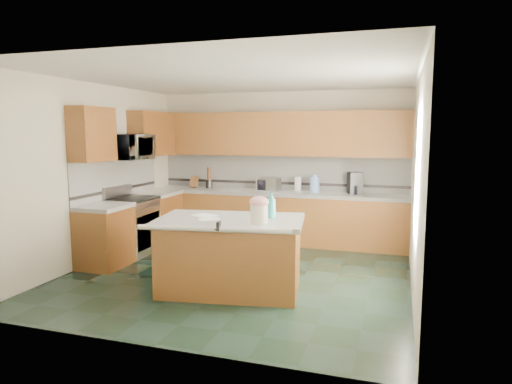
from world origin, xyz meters
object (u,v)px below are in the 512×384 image
(treat_jar, at_px, (259,214))
(coffee_maker, at_px, (355,183))
(island_top, at_px, (230,221))
(toaster_oven, at_px, (269,184))
(soap_bottle_island, at_px, (271,205))
(knife_block, at_px, (194,182))
(island_base, at_px, (230,257))

(treat_jar, height_order, coffee_maker, coffee_maker)
(island_top, height_order, toaster_oven, toaster_oven)
(treat_jar, distance_m, toaster_oven, 2.98)
(soap_bottle_island, height_order, coffee_maker, coffee_maker)
(soap_bottle_island, height_order, knife_block, soap_bottle_island)
(island_base, height_order, island_top, island_top)
(island_base, distance_m, treat_jar, 0.76)
(treat_jar, height_order, knife_block, knife_block)
(coffee_maker, bearing_deg, toaster_oven, 159.72)
(coffee_maker, bearing_deg, soap_bottle_island, -128.29)
(island_base, bearing_deg, knife_block, 114.03)
(toaster_oven, xyz_separation_m, coffee_maker, (1.53, 0.03, 0.07))
(treat_jar, bearing_deg, island_base, -178.30)
(soap_bottle_island, bearing_deg, toaster_oven, 85.82)
(island_top, relative_size, coffee_maker, 4.73)
(island_top, bearing_deg, treat_jar, -32.08)
(knife_block, relative_size, toaster_oven, 0.57)
(island_base, height_order, soap_bottle_island, soap_bottle_island)
(soap_bottle_island, bearing_deg, treat_jar, -116.78)
(treat_jar, relative_size, knife_block, 0.96)
(island_base, relative_size, treat_jar, 7.81)
(toaster_oven, bearing_deg, knife_block, -173.99)
(soap_bottle_island, bearing_deg, coffee_maker, 52.21)
(toaster_oven, relative_size, coffee_maker, 1.04)
(treat_jar, distance_m, knife_block, 3.63)
(knife_block, bearing_deg, island_base, -60.28)
(knife_block, height_order, toaster_oven, knife_block)
(knife_block, distance_m, coffee_maker, 3.00)
(knife_block, distance_m, toaster_oven, 1.48)
(treat_jar, bearing_deg, knife_block, 151.92)
(knife_block, relative_size, coffee_maker, 0.60)
(treat_jar, height_order, soap_bottle_island, soap_bottle_island)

